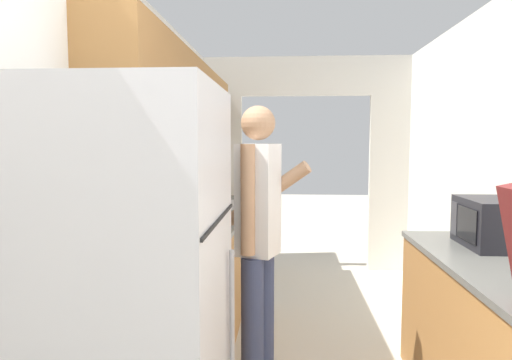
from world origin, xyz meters
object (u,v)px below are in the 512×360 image
Objects in this scene: range_oven at (218,249)px; person at (258,242)px; refrigerator at (122,318)px; microwave at (494,223)px; knife at (224,198)px.

person is at bearing -74.23° from range_oven.
refrigerator is 3.76× the size of microwave.
microwave is at bearing 31.19° from refrigerator.
knife is at bearing 32.06° from person.
knife is (0.00, 0.45, 0.45)m from range_oven.
range_oven reaches higher than knife.
microwave is at bearing -84.07° from knife.
refrigerator is 2.82m from range_oven.
person is 2.31m from knife.
refrigerator reaches higher than range_oven.
knife is at bearing 91.02° from refrigerator.
microwave is (1.39, 0.11, 0.11)m from person.
refrigerator reaches higher than knife.
microwave is (1.83, 1.11, 0.18)m from refrigerator.
microwave reaches higher than knife.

